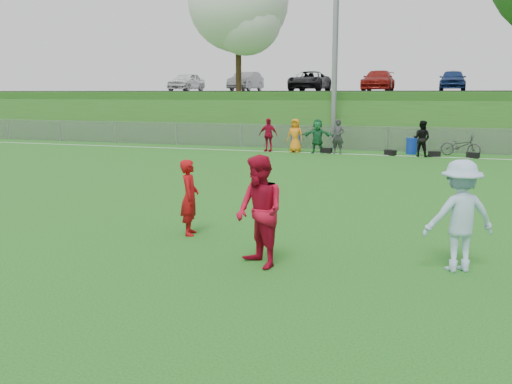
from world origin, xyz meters
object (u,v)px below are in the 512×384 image
at_px(recycling_bin, 412,146).
at_px(player_red_center, 260,212).
at_px(player_blue, 460,216).
at_px(player_red_left, 190,197).
at_px(bicycle, 461,146).

bearing_deg(recycling_bin, player_red_center, -93.86).
height_order(player_red_center, player_blue, player_red_center).
bearing_deg(player_red_left, player_blue, -117.26).
distance_m(player_red_left, player_red_center, 2.70).
relative_size(recycling_bin, bicycle, 0.42).
bearing_deg(player_blue, recycling_bin, -110.09).
distance_m(player_red_center, recycling_bin, 19.84).
relative_size(player_red_left, bicycle, 0.85).
height_order(player_red_center, bicycle, player_red_center).
bearing_deg(player_blue, player_red_center, -11.06).
xyz_separation_m(player_red_center, bicycle, (3.60, 19.65, -0.48)).
xyz_separation_m(player_blue, bicycle, (0.35, 18.79, -0.45)).
distance_m(player_red_center, player_blue, 3.36).
distance_m(player_red_center, bicycle, 19.98).
xyz_separation_m(player_red_center, recycling_bin, (1.34, 19.78, -0.57)).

